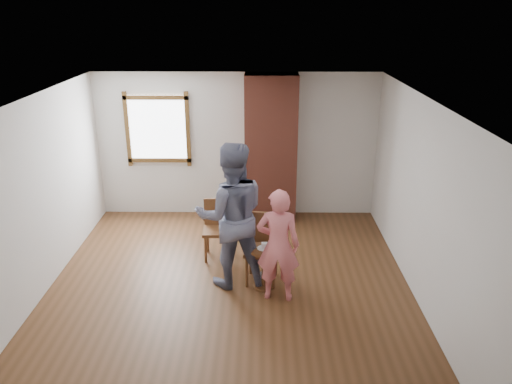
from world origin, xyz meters
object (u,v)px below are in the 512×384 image
stoneware_crock (245,209)px  side_table (264,261)px  dining_chair_left (218,225)px  person_pink (278,245)px  dining_chair_right (262,244)px  man (231,216)px

stoneware_crock → side_table: side_table is taller
stoneware_crock → dining_chair_left: bearing=-105.9°
side_table → person_pink: person_pink is taller
dining_chair_right → man: man is taller
dining_chair_right → side_table: 0.28m
dining_chair_left → person_pink: 1.51m
stoneware_crock → person_pink: (0.50, -2.54, 0.57)m
dining_chair_left → person_pink: person_pink is taller
dining_chair_left → dining_chair_right: bearing=-45.7°
dining_chair_left → person_pink: size_ratio=0.58×
person_pink → dining_chair_right: bearing=-62.2°
dining_chair_right → person_pink: size_ratio=0.63×
dining_chair_left → side_table: (0.70, -0.94, -0.10)m
dining_chair_right → man: size_ratio=0.48×
side_table → person_pink: (0.18, -0.25, 0.37)m
side_table → person_pink: 0.48m
stoneware_crock → dining_chair_right: dining_chair_right is taller
person_pink → dining_chair_left: bearing=-47.5°
side_table → person_pink: size_ratio=0.39×
man → person_pink: bearing=138.7°
side_table → man: 0.77m
man → dining_chair_right: bearing=-174.8°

